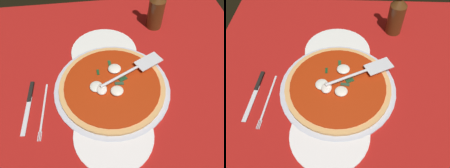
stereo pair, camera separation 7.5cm
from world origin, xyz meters
TOP-DOWN VIEW (x-y plane):
  - ground_plane at (0.00, 0.00)cm, footprint 106.53×106.53cm
  - checker_pattern at (-0.00, -0.00)cm, footprint 106.53×106.53cm
  - pizza_pan at (0.47, 3.99)cm, footprint 39.70×39.70cm
  - dinner_plate_left at (-17.03, 5.73)cm, footprint 24.19×24.19cm
  - dinner_plate_right at (17.93, 4.90)cm, footprint 25.53×25.53cm
  - pizza at (0.47, 4.06)cm, footprint 36.18×36.18cm
  - pizza_server at (4.48, -4.36)cm, footprint 14.13×23.83cm
  - place_setting_far at (-4.35, 29.65)cm, footprint 22.35×12.60cm
  - beer_bottle at (30.88, -18.15)cm, footprint 6.61×6.61cm

SIDE VIEW (x-z plane):
  - ground_plane at x=0.00cm, z-range -0.80..0.00cm
  - checker_pattern at x=0.00cm, z-range 0.00..0.10cm
  - place_setting_far at x=-4.35cm, z-range -0.24..1.16cm
  - dinner_plate_left at x=-17.03cm, z-range 0.10..1.10cm
  - dinner_plate_right at x=17.93cm, z-range 0.10..1.10cm
  - pizza_pan at x=0.47cm, z-range 0.10..1.17cm
  - pizza at x=0.47cm, z-range 0.52..3.31cm
  - pizza_server at x=4.48cm, z-range 3.78..4.78cm
  - beer_bottle at x=30.88cm, z-range -3.22..21.44cm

